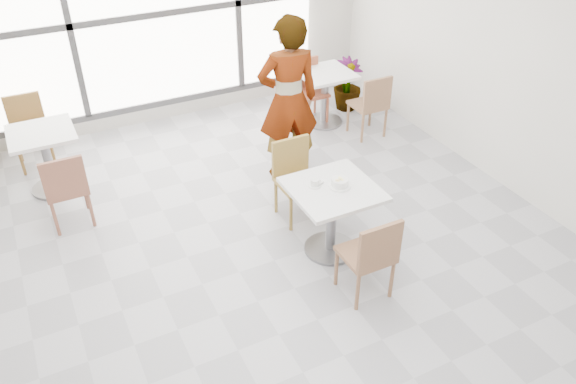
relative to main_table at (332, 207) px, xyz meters
name	(u,v)px	position (x,y,z in m)	size (l,w,h in m)	color
floor	(274,261)	(-0.57, 0.10, -0.52)	(7.00, 7.00, 0.00)	#9E9EA5
wall_back	(156,12)	(-0.57, 3.60, 0.98)	(6.00, 6.00, 0.00)	silver
wall_right	(534,64)	(2.43, 0.10, 0.98)	(7.00, 7.00, 0.00)	silver
window	(158,14)	(-0.57, 3.53, 0.98)	(4.60, 0.07, 2.52)	white
main_table	(332,207)	(0.00, 0.00, 0.00)	(0.80, 0.80, 0.75)	silver
chair_near	(371,254)	(-0.02, -0.72, -0.02)	(0.42, 0.42, 0.87)	brown
chair_far	(295,174)	(-0.03, 0.73, -0.02)	(0.42, 0.42, 0.87)	olive
oatmeal_bowl	(340,182)	(0.07, -0.01, 0.27)	(0.21, 0.21, 0.10)	white
coffee_cup	(315,183)	(-0.13, 0.11, 0.26)	(0.16, 0.13, 0.07)	silver
person	(288,100)	(0.27, 1.48, 0.45)	(0.71, 0.46, 1.94)	black
bg_table_left	(46,152)	(-2.31, 2.40, -0.04)	(0.70, 0.70, 0.75)	silver
bg_table_right	(325,90)	(1.32, 2.46, -0.04)	(0.70, 0.70, 0.75)	white
bg_chair_left_near	(66,186)	(-2.22, 1.57, -0.02)	(0.42, 0.42, 0.87)	brown
bg_chair_left_far	(29,126)	(-2.42, 3.14, -0.02)	(0.42, 0.42, 0.87)	olive
bg_chair_right_near	(372,102)	(1.67, 1.83, -0.02)	(0.42, 0.42, 0.87)	#8A6245
bg_chair_right_far	(307,86)	(1.16, 2.66, -0.02)	(0.42, 0.42, 0.87)	#994C33
plant_right	(347,84)	(1.85, 2.71, -0.15)	(0.42, 0.42, 0.75)	#50833B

